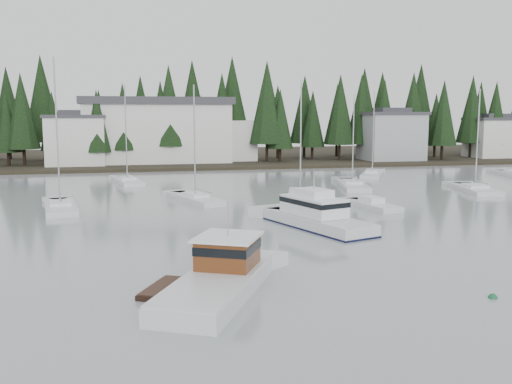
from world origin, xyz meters
TOP-DOWN VIEW (x-y plane):
  - ground at (0.00, 0.00)m, footprint 260.00×260.00m
  - far_shore_land at (0.00, 97.00)m, footprint 240.00×54.00m
  - conifer_treeline at (0.00, 86.00)m, footprint 200.00×22.00m
  - house_west at (-18.00, 79.00)m, footprint 9.54×7.42m
  - house_east_a at (36.00, 78.00)m, footprint 10.60×8.48m
  - house_east_b at (58.00, 80.00)m, footprint 9.54×7.42m
  - harbor_inn at (-2.96, 82.34)m, footprint 29.50×11.50m
  - lobster_boat_brown at (-5.77, 9.74)m, footprint 7.34×10.05m
  - cabin_cruiser_center at (3.95, 23.96)m, footprint 6.34×10.85m
  - sailboat_0 at (27.85, 39.83)m, footprint 4.77×9.23m
  - sailboat_1 at (-10.07, 56.25)m, footprint 4.20×9.52m
  - sailboat_3 at (15.98, 46.56)m, footprint 5.14×11.04m
  - sailboat_4 at (6.80, 37.52)m, footprint 5.59×10.91m
  - sailboat_5 at (-15.89, 36.61)m, footprint 3.95×9.28m
  - sailboat_8 at (23.40, 57.54)m, footprint 6.74×9.46m
  - sailboat_10 at (-3.48, 39.20)m, footprint 5.17×9.51m
  - runabout_1 at (11.79, 31.59)m, footprint 3.44×7.04m
  - mooring_buoy_green at (6.57, 6.11)m, footprint 0.43×0.43m

SIDE VIEW (x-z plane):
  - ground at x=0.00m, z-range 0.00..0.00m
  - far_shore_land at x=0.00m, z-range -0.50..0.50m
  - conifer_treeline at x=0.00m, z-range -10.00..10.00m
  - mooring_buoy_green at x=6.57m, z-range -0.21..0.21m
  - sailboat_3 at x=15.98m, z-range -5.66..5.76m
  - sailboat_0 at x=27.85m, z-range -5.86..5.97m
  - sailboat_4 at x=6.80m, z-range -6.13..6.26m
  - sailboat_10 at x=-3.48m, z-range -5.87..6.00m
  - sailboat_8 at x=23.40m, z-range -6.06..6.19m
  - sailboat_1 at x=-10.07m, z-range -6.26..6.40m
  - sailboat_5 at x=-15.89m, z-range -6.91..7.08m
  - runabout_1 at x=11.79m, z-range -0.58..0.84m
  - lobster_boat_brown at x=-5.77m, z-range -1.84..2.93m
  - cabin_cruiser_center at x=3.95m, z-range -1.56..2.90m
  - house_east_b at x=58.00m, z-range 0.28..8.53m
  - house_west at x=-18.00m, z-range 0.28..9.03m
  - house_east_a at x=36.00m, z-range 0.28..9.53m
  - harbor_inn at x=-2.96m, z-range 0.33..11.23m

